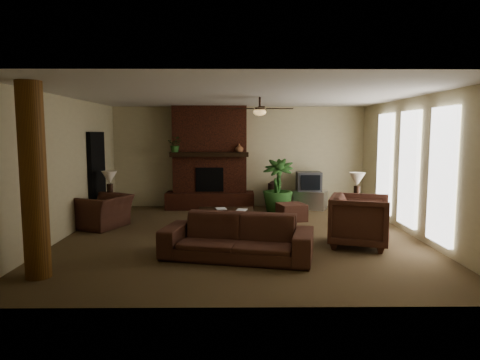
{
  "coord_description": "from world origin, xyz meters",
  "views": [
    {
      "loc": [
        -0.09,
        -8.36,
        2.09
      ],
      "look_at": [
        0.0,
        0.4,
        1.1
      ],
      "focal_mm": 31.6,
      "sensor_mm": 36.0,
      "label": 1
    }
  ],
  "objects_px": {
    "side_table_left": "(110,210)",
    "side_table_right": "(354,214)",
    "tv_stand": "(310,200)",
    "armchair_right": "(360,218)",
    "ottoman": "(292,212)",
    "sofa": "(237,230)",
    "armchair_left": "(103,206)",
    "lamp_right": "(357,181)",
    "lamp_left": "(110,180)",
    "floor_plant": "(278,198)",
    "coffee_table": "(226,212)",
    "log_column": "(34,181)",
    "floor_vase": "(274,193)"
  },
  "relations": [
    {
      "from": "side_table_left",
      "to": "side_table_right",
      "type": "height_order",
      "value": "same"
    },
    {
      "from": "tv_stand",
      "to": "armchair_right",
      "type": "bearing_deg",
      "value": -62.2
    },
    {
      "from": "ottoman",
      "to": "side_table_right",
      "type": "distance_m",
      "value": 1.47
    },
    {
      "from": "sofa",
      "to": "armchair_left",
      "type": "bearing_deg",
      "value": 154.65
    },
    {
      "from": "sofa",
      "to": "lamp_right",
      "type": "xyz_separation_m",
      "value": [
        2.69,
        2.47,
        0.52
      ]
    },
    {
      "from": "lamp_left",
      "to": "side_table_right",
      "type": "relative_size",
      "value": 1.18
    },
    {
      "from": "sofa",
      "to": "side_table_right",
      "type": "distance_m",
      "value": 3.6
    },
    {
      "from": "side_table_left",
      "to": "side_table_right",
      "type": "xyz_separation_m",
      "value": [
        5.62,
        -0.5,
        0.0
      ]
    },
    {
      "from": "ottoman",
      "to": "side_table_right",
      "type": "height_order",
      "value": "side_table_right"
    },
    {
      "from": "armchair_right",
      "to": "floor_plant",
      "type": "xyz_separation_m",
      "value": [
        -1.19,
        3.26,
        -0.13
      ]
    },
    {
      "from": "side_table_right",
      "to": "coffee_table",
      "type": "bearing_deg",
      "value": -174.16
    },
    {
      "from": "armchair_right",
      "to": "ottoman",
      "type": "distance_m",
      "value": 2.52
    },
    {
      "from": "armchair_right",
      "to": "side_table_left",
      "type": "xyz_separation_m",
      "value": [
        -5.23,
        2.2,
        -0.25
      ]
    },
    {
      "from": "armchair_right",
      "to": "tv_stand",
      "type": "xyz_separation_m",
      "value": [
        -0.23,
        3.83,
        -0.27
      ]
    },
    {
      "from": "armchair_right",
      "to": "lamp_left",
      "type": "distance_m",
      "value": 5.65
    },
    {
      "from": "tv_stand",
      "to": "floor_plant",
      "type": "relative_size",
      "value": 0.61
    },
    {
      "from": "coffee_table",
      "to": "side_table_right",
      "type": "bearing_deg",
      "value": 5.84
    },
    {
      "from": "armchair_left",
      "to": "sofa",
      "type": "bearing_deg",
      "value": 74.24
    },
    {
      "from": "floor_plant",
      "to": "sofa",
      "type": "bearing_deg",
      "value": -105.0
    },
    {
      "from": "log_column",
      "to": "floor_vase",
      "type": "relative_size",
      "value": 3.64
    },
    {
      "from": "tv_stand",
      "to": "lamp_right",
      "type": "xyz_separation_m",
      "value": [
        0.67,
        -2.08,
        0.75
      ]
    },
    {
      "from": "tv_stand",
      "to": "floor_plant",
      "type": "distance_m",
      "value": 1.12
    },
    {
      "from": "floor_vase",
      "to": "side_table_left",
      "type": "height_order",
      "value": "floor_vase"
    },
    {
      "from": "floor_vase",
      "to": "side_table_left",
      "type": "bearing_deg",
      "value": -156.85
    },
    {
      "from": "coffee_table",
      "to": "floor_vase",
      "type": "bearing_deg",
      "value": 63.23
    },
    {
      "from": "log_column",
      "to": "armchair_left",
      "type": "xyz_separation_m",
      "value": [
        -0.07,
        3.23,
        -0.92
      ]
    },
    {
      "from": "lamp_right",
      "to": "floor_vase",
      "type": "bearing_deg",
      "value": 127.45
    },
    {
      "from": "log_column",
      "to": "tv_stand",
      "type": "relative_size",
      "value": 3.29
    },
    {
      "from": "armchair_left",
      "to": "lamp_left",
      "type": "bearing_deg",
      "value": -158.07
    },
    {
      "from": "ottoman",
      "to": "lamp_left",
      "type": "height_order",
      "value": "lamp_left"
    },
    {
      "from": "side_table_left",
      "to": "floor_vase",
      "type": "bearing_deg",
      "value": 23.15
    },
    {
      "from": "tv_stand",
      "to": "side_table_right",
      "type": "distance_m",
      "value": 2.22
    },
    {
      "from": "ottoman",
      "to": "side_table_left",
      "type": "relative_size",
      "value": 1.09
    },
    {
      "from": "floor_vase",
      "to": "armchair_right",
      "type": "bearing_deg",
      "value": -72.68
    },
    {
      "from": "tv_stand",
      "to": "side_table_right",
      "type": "bearing_deg",
      "value": -49.33
    },
    {
      "from": "tv_stand",
      "to": "floor_plant",
      "type": "height_order",
      "value": "floor_plant"
    },
    {
      "from": "log_column",
      "to": "coffee_table",
      "type": "xyz_separation_m",
      "value": [
        2.65,
        3.04,
        -1.03
      ]
    },
    {
      "from": "floor_plant",
      "to": "side_table_left",
      "type": "height_order",
      "value": "floor_plant"
    },
    {
      "from": "floor_plant",
      "to": "ottoman",
      "type": "bearing_deg",
      "value": -75.67
    },
    {
      "from": "ottoman",
      "to": "side_table_right",
      "type": "bearing_deg",
      "value": -24.51
    },
    {
      "from": "lamp_left",
      "to": "log_column",
      "type": "bearing_deg",
      "value": -88.97
    },
    {
      "from": "log_column",
      "to": "ottoman",
      "type": "relative_size",
      "value": 4.67
    },
    {
      "from": "coffee_table",
      "to": "lamp_left",
      "type": "height_order",
      "value": "lamp_left"
    },
    {
      "from": "sofa",
      "to": "coffee_table",
      "type": "distance_m",
      "value": 2.15
    },
    {
      "from": "coffee_table",
      "to": "side_table_left",
      "type": "relative_size",
      "value": 2.18
    },
    {
      "from": "log_column",
      "to": "side_table_left",
      "type": "bearing_deg",
      "value": 91.47
    },
    {
      "from": "armchair_left",
      "to": "ottoman",
      "type": "relative_size",
      "value": 1.82
    },
    {
      "from": "tv_stand",
      "to": "lamp_left",
      "type": "bearing_deg",
      "value": -137.03
    },
    {
      "from": "sofa",
      "to": "side_table_left",
      "type": "xyz_separation_m",
      "value": [
        -2.98,
        2.93,
        -0.21
      ]
    },
    {
      "from": "log_column",
      "to": "ottoman",
      "type": "distance_m",
      "value": 5.88
    }
  ]
}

